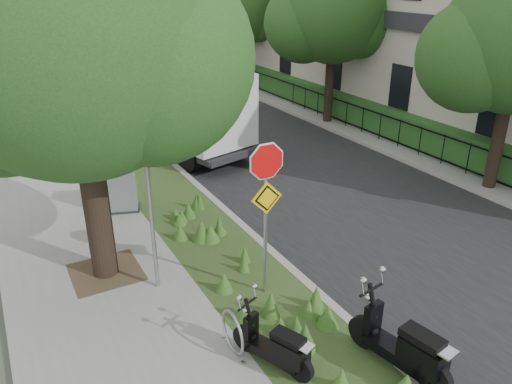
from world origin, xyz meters
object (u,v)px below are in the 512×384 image
box_truck (183,107)px  scooter_far (409,353)px  sign_assembly (266,190)px  utility_cabinet (120,189)px  scooter_near (280,351)px

box_truck → scooter_far: bearing=-94.5°
sign_assembly → scooter_far: bearing=-74.3°
sign_assembly → box_truck: size_ratio=0.54×
utility_cabinet → scooter_near: bearing=-84.6°
scooter_near → utility_cabinet: (-0.66, 6.99, 0.23)m
utility_cabinet → scooter_far: bearing=-73.9°
scooter_near → scooter_far: scooter_far is taller
sign_assembly → scooter_far: sign_assembly is taller
sign_assembly → utility_cabinet: (-1.49, 5.06, -1.62)m
sign_assembly → utility_cabinet: size_ratio=2.64×
sign_assembly → box_truck: sign_assembly is taller
scooter_near → box_truck: size_ratio=0.25×
scooter_near → box_truck: (2.60, 10.71, 1.18)m
scooter_far → utility_cabinet: 8.38m
box_truck → scooter_near: bearing=-103.7°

